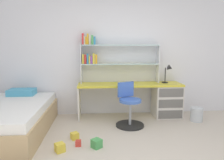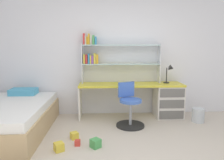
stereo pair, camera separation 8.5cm
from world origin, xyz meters
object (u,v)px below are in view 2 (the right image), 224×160
bookshelf_hutch (109,55)px  swivel_chair (130,109)px  toy_block_red_3 (78,143)px  toy_block_yellow_5 (59,147)px  bed_platform (9,118)px  waste_bin (198,115)px  toy_block_green_4 (96,143)px  desk_lamp (170,71)px  desk (158,98)px  toy_block_yellow_1 (74,136)px

bookshelf_hutch → swivel_chair: size_ratio=2.03×
toy_block_red_3 → toy_block_yellow_5: 0.29m
bed_platform → waste_bin: (3.43, 0.34, -0.12)m
bookshelf_hutch → toy_block_red_3: 1.93m
bookshelf_hutch → bed_platform: size_ratio=0.84×
bookshelf_hutch → toy_block_green_4: 1.91m
desk_lamp → toy_block_red_3: size_ratio=4.75×
toy_block_yellow_5 → waste_bin: bearing=22.8°
desk → swivel_chair: bearing=-143.8°
waste_bin → toy_block_yellow_5: (-2.47, -1.04, -0.07)m
toy_block_red_3 → desk_lamp: bearing=35.1°
toy_block_yellow_1 → toy_block_green_4: size_ratio=0.86×
swivel_chair → waste_bin: bearing=5.3°
swivel_chair → toy_block_green_4: swivel_chair is taller
bed_platform → toy_block_yellow_5: bearing=-35.9°
desk → waste_bin: desk is taller
desk_lamp → waste_bin: desk_lamp is taller
desk → bed_platform: 2.82m
desk → toy_block_yellow_5: size_ratio=17.34×
desk → waste_bin: size_ratio=7.81×
waste_bin → toy_block_yellow_1: waste_bin is taller
toy_block_yellow_1 → desk: bearing=32.1°
bed_platform → waste_bin: bed_platform is taller
swivel_chair → toy_block_yellow_5: 1.46m
waste_bin → toy_block_yellow_1: 2.40m
bookshelf_hutch → toy_block_yellow_5: (-0.76, -1.52, -1.23)m
bookshelf_hutch → waste_bin: 2.12m
desk → desk_lamp: 0.61m
desk → waste_bin: 0.83m
bookshelf_hutch → toy_block_green_4: bookshelf_hutch is taller
bookshelf_hutch → toy_block_yellow_1: 1.79m
desk_lamp → toy_block_green_4: size_ratio=3.02×
bookshelf_hutch → toy_block_yellow_1: bookshelf_hutch is taller
toy_block_yellow_5 → bookshelf_hutch: bearing=63.4°
bed_platform → waste_bin: 3.45m
toy_block_red_3 → toy_block_yellow_5: (-0.24, -0.16, 0.02)m
desk_lamp → waste_bin: (0.47, -0.36, -0.82)m
desk_lamp → desk: bearing=-178.1°
toy_block_green_4 → bed_platform: bearing=157.3°
bookshelf_hutch → waste_bin: bearing=-15.9°
swivel_chair → bed_platform: 2.09m
bookshelf_hutch → toy_block_yellow_1: bearing=-117.7°
bed_platform → toy_block_green_4: 1.60m
toy_block_yellow_1 → toy_block_yellow_5: size_ratio=0.90×
swivel_chair → toy_block_green_4: 1.06m
desk → toy_block_yellow_1: desk is taller
swivel_chair → toy_block_green_4: size_ratio=6.28×
desk → toy_block_yellow_1: (-1.60, -1.00, -0.34)m
desk → bed_platform: bearing=-165.7°
desk_lamp → toy_block_yellow_1: desk_lamp is taller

